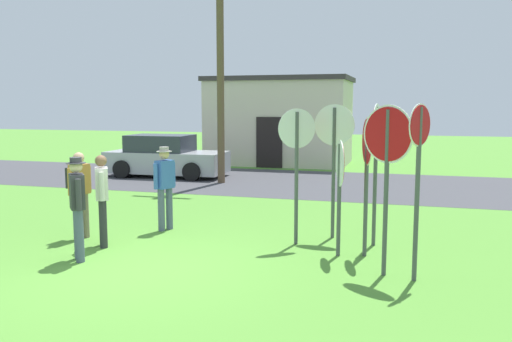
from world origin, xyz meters
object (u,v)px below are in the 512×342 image
Objects in this scene: stop_sign_leaning_left at (387,158)px; person_near_signs at (165,183)px; stop_sign_center_cluster at (334,147)px; stop_sign_low_front at (297,153)px; stop_sign_leaning_right at (367,161)px; utility_pole at (220,43)px; person_on_left at (79,189)px; parked_car_on_street at (165,157)px; stop_sign_nearest at (418,165)px; person_in_blue at (102,195)px; person_with_sunhat at (77,203)px; stop_sign_rear_right at (376,149)px; stop_sign_tallest at (340,177)px.

stop_sign_leaning_left is 4.91m from person_near_signs.
stop_sign_center_cluster reaches higher than stop_sign_low_front.
stop_sign_leaning_right is 0.95× the size of stop_sign_low_front.
utility_pole is 5.21× the size of person_on_left.
person_on_left is at bearing -74.40° from parked_car_on_street.
stop_sign_nearest is 6.33m from person_on_left.
person_in_blue is (3.20, -9.15, 0.26)m from parked_car_on_street.
person_with_sunhat is at bearing -160.64° from stop_sign_leaning_right.
utility_pole reaches higher than stop_sign_low_front.
stop_sign_leaning_right reaches higher than parked_car_on_street.
stop_sign_nearest is (0.72, -1.87, -0.07)m from stop_sign_rear_right.
stop_sign_rear_right is (0.81, -0.36, -0.00)m from stop_sign_center_cluster.
stop_sign_leaning_right is (0.43, 0.12, 0.28)m from stop_sign_tallest.
person_on_left is 0.97× the size of person_with_sunhat.
stop_sign_leaning_left is at bearing 162.81° from stop_sign_nearest.
stop_sign_low_front is at bearing -6.98° from person_near_signs.
stop_sign_nearest reaches higher than person_near_signs.
stop_sign_rear_right is at bearing 58.80° from stop_sign_tallest.
stop_sign_leaning_left is at bearing -55.83° from utility_pole.
stop_sign_rear_right reaches higher than stop_sign_center_cluster.
utility_pole reaches higher than person_in_blue.
stop_sign_leaning_right is at bearing -54.35° from utility_pole.
stop_sign_tallest is at bearing 2.46° from person_on_left.
stop_sign_leaning_left is (8.24, -9.41, 1.12)m from parked_car_on_street.
parked_car_on_street is 1.66× the size of stop_sign_center_cluster.
person_on_left is at bearing -90.56° from utility_pole.
stop_sign_rear_right reaches higher than stop_sign_leaning_left.
stop_sign_nearest is 1.50× the size of person_near_signs.
person_in_blue is at bearing -171.99° from stop_sign_tallest.
person_in_blue is at bearing -162.81° from stop_sign_rear_right.
person_near_signs is (-4.24, 0.02, -0.81)m from stop_sign_rear_right.
stop_sign_rear_right is 1.10× the size of stop_sign_leaning_right.
person_on_left is at bearing -169.45° from stop_sign_low_front.
stop_sign_leaning_left is 5.88m from person_on_left.
parked_car_on_street is 9.11m from person_on_left.
stop_sign_tallest is (0.28, -1.24, -0.42)m from stop_sign_center_cluster.
utility_pole is 3.37× the size of stop_sign_nearest.
person_near_signs is at bearing -79.82° from utility_pole.
person_on_left is at bearing -177.54° from stop_sign_tallest.
parked_car_on_street is at bearing 108.19° from person_with_sunhat.
person_on_left is (-5.79, 0.64, -0.82)m from stop_sign_leaning_left.
utility_pole is 9.06m from stop_sign_rear_right.
utility_pole is at bearing 125.65° from stop_sign_leaning_right.
stop_sign_nearest is at bearing -53.40° from stop_sign_leaning_right.
parked_car_on_street is at bearing 158.49° from utility_pole.
person_with_sunhat is at bearing -153.09° from stop_sign_rear_right.
person_on_left is (-4.98, -0.21, -0.38)m from stop_sign_tallest.
stop_sign_leaning_right is 4.88m from person_with_sunhat.
utility_pole reaches higher than person_near_signs.
stop_sign_center_cluster is 1.00× the size of stop_sign_leaning_left.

